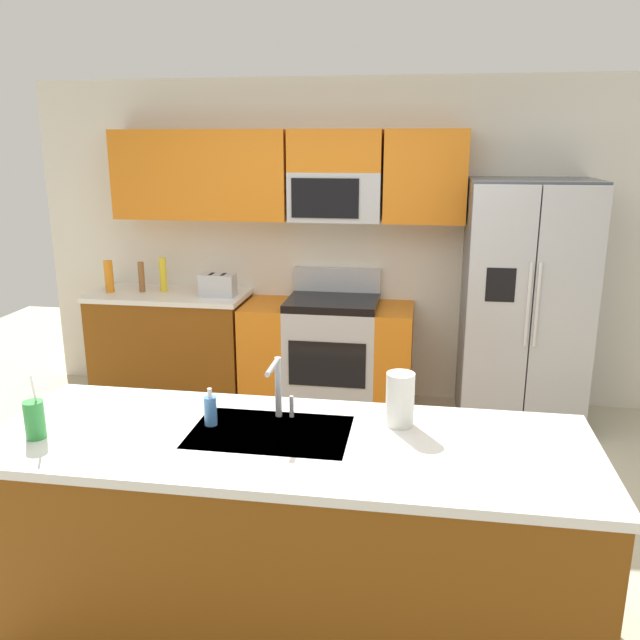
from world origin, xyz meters
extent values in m
plane|color=beige|center=(0.00, 0.00, 0.00)|extent=(9.00, 9.00, 0.00)
cube|color=silver|center=(0.00, 2.15, 1.30)|extent=(5.20, 0.10, 2.60)
cube|color=orange|center=(-1.50, 1.94, 1.85)|extent=(0.70, 0.32, 0.70)
cube|color=orange|center=(-0.79, 1.94, 1.85)|extent=(0.72, 0.32, 0.70)
cube|color=orange|center=(0.64, 1.94, 1.85)|extent=(0.62, 0.32, 0.70)
cube|color=#B7BABF|center=(-0.05, 1.94, 1.69)|extent=(0.72, 0.32, 0.38)
cube|color=black|center=(-0.11, 1.78, 1.69)|extent=(0.52, 0.01, 0.30)
cube|color=orange|center=(-0.05, 1.94, 2.04)|extent=(0.72, 0.32, 0.32)
cube|color=brown|center=(-1.42, 1.80, 0.43)|extent=(1.26, 0.60, 0.86)
cube|color=silver|center=(-1.42, 1.80, 0.88)|extent=(1.29, 0.63, 0.04)
cube|color=#B7BABF|center=(-0.05, 1.80, 0.42)|extent=(0.72, 0.60, 0.84)
cube|color=black|center=(-0.05, 1.50, 0.45)|extent=(0.60, 0.01, 0.36)
cube|color=black|center=(-0.05, 1.80, 0.87)|extent=(0.72, 0.60, 0.06)
cube|color=#B7BABF|center=(-0.05, 2.07, 1.00)|extent=(0.72, 0.06, 0.20)
cube|color=orange|center=(-0.59, 1.80, 0.42)|extent=(0.36, 0.60, 0.84)
cube|color=orange|center=(0.45, 1.80, 0.42)|extent=(0.28, 0.60, 0.84)
cube|color=#4C4F54|center=(1.41, 1.75, 0.93)|extent=(0.90, 0.70, 1.85)
cube|color=#B7BABF|center=(1.19, 1.38, 0.93)|extent=(0.44, 0.04, 1.81)
cube|color=#B7BABF|center=(1.64, 1.38, 0.93)|extent=(0.44, 0.04, 1.81)
cylinder|color=silver|center=(1.38, 1.35, 1.02)|extent=(0.02, 0.02, 0.60)
cylinder|color=silver|center=(1.44, 1.35, 1.02)|extent=(0.02, 0.02, 0.60)
cube|color=black|center=(1.19, 1.36, 1.15)|extent=(0.20, 0.00, 0.24)
cube|color=brown|center=(0.13, -0.75, 0.43)|extent=(2.51, 0.85, 0.86)
cube|color=silver|center=(0.13, -0.75, 0.88)|extent=(2.55, 0.89, 0.04)
cube|color=#B7BABF|center=(0.03, -0.70, 0.89)|extent=(0.68, 0.44, 0.03)
cube|color=#B7BABF|center=(-0.98, 1.75, 0.99)|extent=(0.28, 0.16, 0.18)
cube|color=black|center=(-1.03, 1.75, 1.08)|extent=(0.03, 0.11, 0.01)
cube|color=black|center=(-0.93, 1.75, 1.08)|extent=(0.03, 0.11, 0.01)
cylinder|color=brown|center=(-1.65, 1.80, 1.03)|extent=(0.05, 0.05, 0.25)
cylinder|color=yellow|center=(-1.48, 1.84, 1.04)|extent=(0.06, 0.06, 0.28)
cylinder|color=orange|center=(-1.91, 1.75, 1.03)|extent=(0.07, 0.07, 0.26)
cylinder|color=#B7BABF|center=(0.03, -0.53, 1.04)|extent=(0.03, 0.03, 0.28)
cylinder|color=#B7BABF|center=(0.03, -0.63, 1.17)|extent=(0.02, 0.20, 0.02)
cylinder|color=#B7BABF|center=(0.09, -0.53, 0.95)|extent=(0.02, 0.02, 0.10)
cylinder|color=green|center=(-0.93, -0.91, 0.98)|extent=(0.08, 0.08, 0.16)
cylinder|color=white|center=(-0.92, -0.91, 1.11)|extent=(0.01, 0.03, 0.14)
cylinder|color=#4C8CD8|center=(-0.25, -0.67, 0.97)|extent=(0.06, 0.06, 0.13)
cylinder|color=white|center=(-0.25, -0.67, 1.05)|extent=(0.02, 0.02, 0.04)
cylinder|color=white|center=(0.57, -0.54, 1.02)|extent=(0.12, 0.12, 0.24)
camera|label=1|loc=(0.65, -3.22, 2.10)|focal=36.78mm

